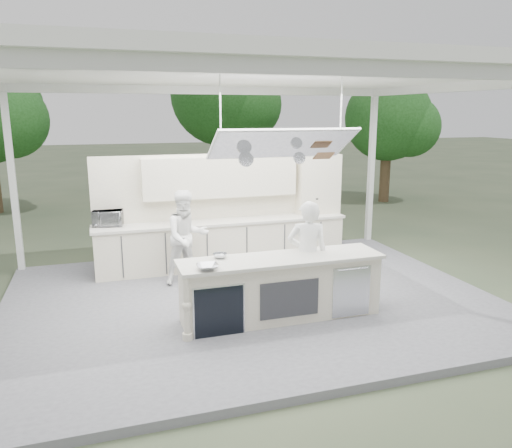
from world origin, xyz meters
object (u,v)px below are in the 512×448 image
object	(u,v)px
back_counter	(223,243)
head_chef	(307,255)
sous_chef	(187,237)
demo_island	(280,288)

from	to	relation	value
back_counter	head_chef	distance (m)	2.71
sous_chef	back_counter	bearing A→B (deg)	30.45
back_counter	head_chef	size ratio (longest dim) A/B	2.92
demo_island	back_counter	xyz separation A→B (m)	(-0.18, 2.81, 0.00)
demo_island	head_chef	world-z (taller)	head_chef
back_counter	sous_chef	xyz separation A→B (m)	(-0.87, -0.78, 0.38)
head_chef	sous_chef	size ratio (longest dim) A/B	1.02
head_chef	sous_chef	bearing A→B (deg)	-31.70
demo_island	back_counter	distance (m)	2.82
head_chef	back_counter	bearing A→B (deg)	-57.66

